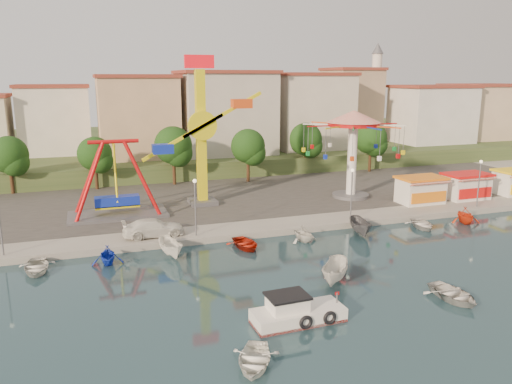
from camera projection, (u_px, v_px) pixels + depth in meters
name	position (u px, v px, depth m)	size (l,w,h in m)	color
ground	(342.00, 284.00, 36.46)	(200.00, 200.00, 0.00)	#152E3B
quay_deck	(182.00, 156.00, 93.52)	(200.00, 100.00, 0.60)	#9E998E
asphalt_pad	(229.00, 190.00, 63.97)	(90.00, 28.00, 0.01)	#4C4944
hill_terrace	(177.00, 146.00, 97.86)	(200.00, 60.00, 3.00)	#384C26
pirate_ship_ride	(116.00, 180.00, 51.37)	(10.00, 5.00, 8.00)	#59595E
kamikaze_tower	(206.00, 137.00, 55.27)	(9.03, 3.10, 16.50)	#59595E
wave_swinger	(353.00, 134.00, 58.68)	(11.60, 11.60, 10.40)	#59595E
booth_left	(421.00, 190.00, 57.19)	(5.40, 3.78, 3.08)	white
booth_mid	(466.00, 186.00, 59.23)	(5.40, 3.78, 3.08)	white
lamp_post_0	(0.00, 226.00, 40.15)	(0.14, 0.14, 5.00)	#59595E
lamp_post_1	(195.00, 209.00, 45.21)	(0.14, 0.14, 5.00)	#59595E
lamp_post_2	(351.00, 196.00, 50.28)	(0.14, 0.14, 5.00)	#59595E
lamp_post_3	(479.00, 185.00, 55.34)	(0.14, 0.14, 5.00)	#59595E
tree_0	(9.00, 155.00, 61.07)	(4.60, 4.60, 7.19)	#382314
tree_1	(95.00, 154.00, 63.62)	(4.35, 4.35, 6.80)	#382314
tree_2	(173.00, 145.00, 66.23)	(5.02, 5.02, 7.85)	#382314
tree_3	(248.00, 146.00, 68.14)	(4.68, 4.68, 7.32)	#382314
tree_4	(306.00, 139.00, 74.02)	(4.86, 4.86, 7.60)	#382314
tree_5	(371.00, 138.00, 75.52)	(4.83, 4.83, 7.54)	#382314
building_1	(54.00, 128.00, 75.41)	(12.33, 9.01, 8.63)	silver
building_2	(142.00, 116.00, 79.81)	(11.95, 9.28, 11.23)	tan
building_3	(230.00, 122.00, 81.49)	(12.59, 10.50, 9.20)	beige
building_4	(297.00, 118.00, 88.89)	(10.75, 9.23, 9.24)	beige
building_5	(368.00, 112.00, 91.15)	(12.77, 10.96, 11.21)	tan
building_6	(428.00, 108.00, 93.31)	(8.23, 8.98, 12.36)	silver
building_7	(460.00, 114.00, 102.02)	(11.59, 10.93, 8.76)	beige
minaret	(376.00, 89.00, 94.79)	(2.80, 2.80, 18.00)	silver
cabin_motorboat	(296.00, 314.00, 30.71)	(5.81, 2.45, 2.02)	white
rowboat_a	(453.00, 294.00, 33.81)	(2.85, 3.99, 0.83)	silver
rowboat_b	(254.00, 360.00, 26.03)	(2.56, 3.59, 0.74)	white
skiff	(335.00, 272.00, 36.50)	(1.62, 4.30, 1.66)	silver
van	(154.00, 228.00, 45.34)	(2.25, 5.53, 1.60)	silver
moored_boat_0	(36.00, 267.00, 38.65)	(2.74, 3.83, 0.79)	silver
moored_boat_1	(107.00, 255.00, 40.26)	(2.53, 2.93, 1.54)	#1530BC
moored_boat_2	(171.00, 248.00, 41.89)	(1.48, 3.93, 1.52)	white
moored_boat_3	(246.00, 244.00, 44.06)	(2.71, 3.79, 0.78)	#AA1D0D
moored_boat_4	(303.00, 234.00, 45.74)	(2.48, 2.87, 1.51)	silver
moored_boat_5	(361.00, 227.00, 47.62)	(1.58, 4.21, 1.62)	#515155
moored_boat_6	(422.00, 224.00, 49.95)	(2.66, 3.73, 0.77)	silver
moored_boat_7	(465.00, 215.00, 51.51)	(2.81, 3.25, 1.71)	red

